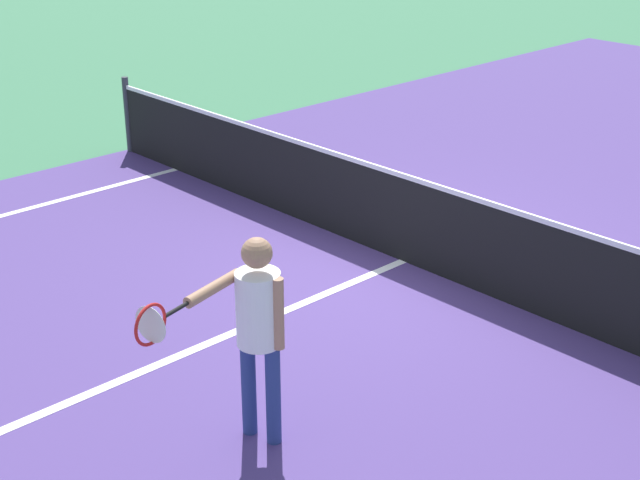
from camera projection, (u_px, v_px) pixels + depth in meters
The scene contains 5 objects.
ground_plane at pixel (403, 261), 9.70m from camera, with size 60.00×60.00×0.00m, color #38724C.
court_surface_inbounds at pixel (403, 261), 9.70m from camera, with size 10.62×24.40×0.00m, color #4C387A.
line_center_service at pixel (146, 370), 7.68m from camera, with size 0.10×6.40×0.01m, color white.
net at pixel (405, 217), 9.51m from camera, with size 10.54×0.09×1.07m.
player_near at pixel (256, 320), 6.41m from camera, with size 0.41×1.20×1.59m.
Camera 1 is at (5.82, -6.70, 4.02)m, focal length 51.87 mm.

